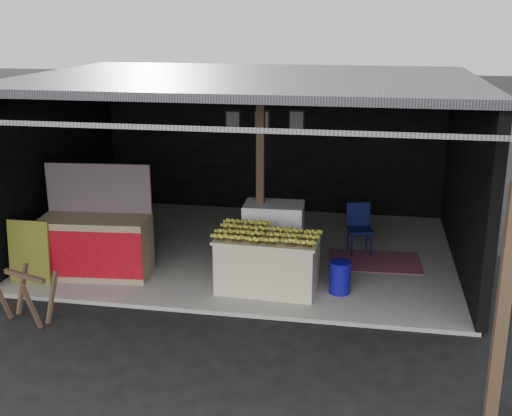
% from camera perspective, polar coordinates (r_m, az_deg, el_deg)
% --- Properties ---
extents(ground, '(80.00, 80.00, 0.00)m').
position_cam_1_polar(ground, '(8.92, -3.71, -9.49)').
color(ground, black).
rests_on(ground, ground).
extents(concrete_slab, '(7.00, 5.00, 0.06)m').
position_cam_1_polar(concrete_slab, '(11.15, -0.60, -3.80)').
color(concrete_slab, gray).
rests_on(concrete_slab, ground).
extents(shophouse, '(7.40, 7.29, 3.02)m').
position_cam_1_polar(shophouse, '(10.91, -0.31, 7.02)').
color(shophouse, black).
rests_on(shophouse, ground).
extents(banana_table, '(1.52, 0.98, 0.82)m').
position_cam_1_polar(banana_table, '(9.42, 1.07, -4.86)').
color(banana_table, silver).
rests_on(banana_table, concrete_slab).
extents(banana_pile, '(1.40, 0.88, 0.16)m').
position_cam_1_polar(banana_pile, '(9.25, 1.09, -2.05)').
color(banana_pile, yellow).
rests_on(banana_pile, banana_table).
extents(white_crate, '(0.95, 0.67, 1.04)m').
position_cam_1_polar(white_crate, '(10.25, 1.57, -2.41)').
color(white_crate, white).
rests_on(white_crate, concrete_slab).
extents(neighbor_stall, '(1.71, 0.89, 1.70)m').
position_cam_1_polar(neighbor_stall, '(10.19, -14.04, -3.09)').
color(neighbor_stall, '#998466').
rests_on(neighbor_stall, concrete_slab).
extents(green_signboard, '(0.65, 0.12, 0.97)m').
position_cam_1_polar(green_signboard, '(10.18, -19.53, -3.73)').
color(green_signboard, black).
rests_on(green_signboard, concrete_slab).
extents(sawhorse, '(0.78, 0.78, 0.69)m').
position_cam_1_polar(sawhorse, '(9.06, -19.76, -7.03)').
color(sawhorse, '#503828').
rests_on(sawhorse, ground).
extents(water_barrel, '(0.31, 0.31, 0.45)m').
position_cam_1_polar(water_barrel, '(9.43, 7.47, -6.20)').
color(water_barrel, '#0F0C84').
rests_on(water_barrel, concrete_slab).
extents(plastic_chair, '(0.49, 0.49, 0.85)m').
position_cam_1_polar(plastic_chair, '(10.99, 9.15, -1.40)').
color(plastic_chair, '#0B113E').
rests_on(plastic_chair, concrete_slab).
extents(magenta_rug, '(1.55, 1.08, 0.01)m').
position_cam_1_polar(magenta_rug, '(10.76, 10.48, -4.66)').
color(magenta_rug, maroon).
rests_on(magenta_rug, concrete_slab).
extents(picture_frames, '(1.62, 0.04, 0.46)m').
position_cam_1_polar(picture_frames, '(12.99, 0.68, 7.80)').
color(picture_frames, black).
rests_on(picture_frames, shophouse).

